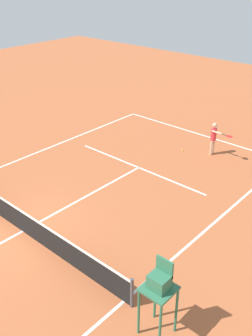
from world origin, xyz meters
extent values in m
plane|color=#AD5933|center=(0.00, 0.00, 0.00)|extent=(60.00, 60.00, 0.00)
cube|color=white|center=(0.00, -12.14, 0.00)|extent=(10.08, 0.10, 0.01)
cube|color=white|center=(-5.04, 0.00, 0.00)|extent=(0.10, 24.29, 0.01)
cube|color=white|center=(0.00, -6.68, 0.00)|extent=(7.56, 0.10, 0.01)
cube|color=white|center=(0.00, 0.00, 0.00)|extent=(0.10, 13.36, 0.01)
cylinder|color=#4C4C51|center=(-5.34, 0.00, 0.54)|extent=(0.10, 0.10, 1.07)
cube|color=black|center=(0.00, 0.00, 0.46)|extent=(10.68, 0.03, 0.91)
cube|color=white|center=(0.00, 0.00, 0.93)|extent=(10.68, 0.04, 0.06)
cylinder|color=#D8A884|center=(-1.88, -10.41, 0.40)|extent=(0.12, 0.12, 0.80)
cylinder|color=#D8A884|center=(-1.87, -10.21, 0.40)|extent=(0.12, 0.12, 0.80)
cylinder|color=red|center=(-1.87, -10.31, 1.11)|extent=(0.28, 0.28, 0.63)
sphere|color=#D8A884|center=(-1.87, -10.31, 1.61)|extent=(0.23, 0.23, 0.23)
cylinder|color=#D8A884|center=(-1.88, -10.50, 1.15)|extent=(0.09, 0.09, 0.56)
cylinder|color=#D8A884|center=(-2.14, -10.12, 1.36)|extent=(0.56, 0.11, 0.09)
cylinder|color=black|center=(-2.55, -10.10, 1.36)|extent=(0.26, 0.05, 0.04)
ellipsoid|color=red|center=(-2.84, -10.09, 1.36)|extent=(0.33, 0.29, 0.04)
sphere|color=#CCE033|center=(-0.50, -9.68, 0.03)|extent=(0.07, 0.07, 0.07)
cylinder|color=#2D6B4C|center=(-6.75, 0.56, 0.78)|extent=(0.07, 0.07, 1.55)
cylinder|color=#2D6B4C|center=(-6.05, 0.56, 0.78)|extent=(0.07, 0.07, 1.55)
cylinder|color=#2D6B4C|center=(-6.75, -0.14, 0.78)|extent=(0.07, 0.07, 1.55)
cylinder|color=#2D6B4C|center=(-6.05, -0.14, 0.78)|extent=(0.07, 0.07, 1.55)
cube|color=#2D6B4C|center=(-6.40, 0.21, 1.58)|extent=(0.80, 0.80, 0.06)
cube|color=#2D6B4C|center=(-6.40, 0.21, 1.81)|extent=(0.50, 0.44, 0.40)
cube|color=#2D6B4C|center=(-6.40, 0.01, 2.16)|extent=(0.50, 0.06, 0.50)
camera|label=1|loc=(-10.52, 6.08, 8.84)|focal=41.41mm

